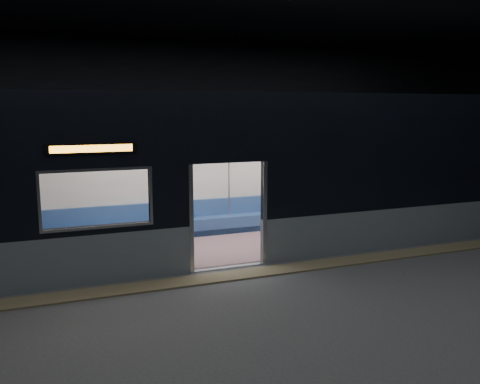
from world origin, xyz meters
TOP-DOWN VIEW (x-y plane):
  - station_floor at (0.00, 0.00)m, footprint 24.00×14.00m
  - station_envelope at (0.00, 0.00)m, footprint 24.00×14.00m
  - tactile_strip at (0.00, 0.55)m, footprint 22.80×0.50m
  - metro_car at (-0.00, 2.54)m, footprint 18.00×3.04m
  - passenger at (2.49, 3.55)m, footprint 0.44×0.76m
  - handbag at (2.47, 3.29)m, footprint 0.35×0.32m
  - transit_map at (5.00, 3.85)m, footprint 1.03×0.03m

SIDE VIEW (x-z plane):
  - station_floor at x=0.00m, z-range -0.01..0.00m
  - tactile_strip at x=0.00m, z-range 0.00..0.03m
  - handbag at x=2.47m, z-range 0.63..0.77m
  - passenger at x=2.49m, z-range 0.10..1.58m
  - transit_map at x=5.00m, z-range 1.15..1.82m
  - metro_car at x=0.00m, z-range 0.17..3.52m
  - station_envelope at x=0.00m, z-range 1.16..6.16m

